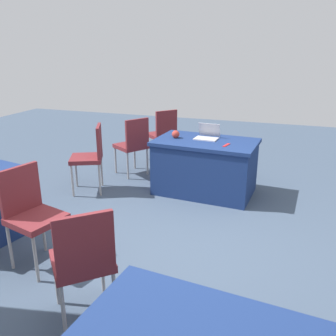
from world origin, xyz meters
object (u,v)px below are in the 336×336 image
object	(u,v)px
table_foreground	(205,167)
scissors_red	(226,145)
chair_back_row	(133,143)
laptop_silver	(207,136)
yarn_ball	(176,134)
chair_tucked_left	(83,257)
chair_by_pillar	(31,210)
chair_near_front	(163,132)
chair_tucked_right	(91,154)

from	to	relation	value
table_foreground	scissors_red	bearing A→B (deg)	151.35
chair_back_row	scissors_red	distance (m)	1.69
table_foreground	laptop_silver	world-z (taller)	laptop_silver
yarn_ball	scissors_red	distance (m)	0.79
table_foreground	chair_back_row	world-z (taller)	chair_back_row
laptop_silver	scissors_red	distance (m)	0.44
chair_tucked_left	chair_by_pillar	distance (m)	1.01
chair_near_front	chair_back_row	distance (m)	0.86
chair_back_row	chair_tucked_right	bearing A→B (deg)	-166.18
chair_back_row	laptop_silver	bearing A→B (deg)	-67.71
laptop_silver	chair_tucked_left	bearing A→B (deg)	89.62
scissors_red	chair_back_row	bearing A→B (deg)	-95.02
table_foreground	chair_near_front	bearing A→B (deg)	-47.99
chair_back_row	yarn_ball	distance (m)	0.94
chair_near_front	chair_by_pillar	size ratio (longest dim) A/B	0.99
chair_back_row	laptop_silver	size ratio (longest dim) A/B	2.82
chair_back_row	scissors_red	size ratio (longest dim) A/B	5.31
yarn_ball	scissors_red	bearing A→B (deg)	167.46
chair_by_pillar	scissors_red	size ratio (longest dim) A/B	5.42
scissors_red	chair_tucked_right	bearing A→B (deg)	-67.51
chair_back_row	laptop_silver	xyz separation A→B (m)	(-1.27, 0.23, 0.27)
chair_by_pillar	laptop_silver	distance (m)	2.69
chair_near_front	laptop_silver	xyz separation A→B (m)	(-1.05, 1.07, 0.26)
chair_by_pillar	scissors_red	world-z (taller)	chair_by_pillar
chair_near_front	yarn_ball	bearing A→B (deg)	-111.87
chair_back_row	chair_tucked_left	bearing A→B (deg)	-129.51
chair_tucked_left	scissors_red	distance (m)	2.73
table_foreground	yarn_ball	bearing A→B (deg)	0.25
laptop_silver	chair_back_row	bearing A→B (deg)	-5.94
table_foreground	chair_by_pillar	distance (m)	2.59
chair_tucked_left	chair_by_pillar	bearing A→B (deg)	107.35
laptop_silver	yarn_ball	size ratio (longest dim) A/B	3.07
chair_tucked_left	yarn_ball	bearing A→B (deg)	51.21
chair_back_row	yarn_ball	xyz separation A→B (m)	(-0.83, 0.35, 0.28)
chair_tucked_left	laptop_silver	world-z (taller)	laptop_silver
chair_by_pillar	yarn_ball	bearing A→B (deg)	178.32
table_foreground	scissors_red	distance (m)	0.53
scissors_red	chair_by_pillar	bearing A→B (deg)	-21.15
table_foreground	laptop_silver	distance (m)	0.44
chair_near_front	chair_tucked_right	distance (m)	1.74
chair_by_pillar	chair_back_row	distance (m)	2.67
chair_tucked_right	chair_back_row	distance (m)	0.88
table_foreground	scissors_red	xyz separation A→B (m)	(-0.31, 0.17, 0.39)
chair_tucked_right	laptop_silver	distance (m)	1.68
chair_tucked_left	laptop_silver	bearing A→B (deg)	42.58
chair_tucked_right	yarn_ball	size ratio (longest dim) A/B	8.87
table_foreground	chair_tucked_right	distance (m)	1.65
chair_tucked_right	chair_near_front	bearing A→B (deg)	-41.37
chair_by_pillar	scissors_red	xyz separation A→B (m)	(-1.45, -2.15, 0.21)
table_foreground	scissors_red	size ratio (longest dim) A/B	8.17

